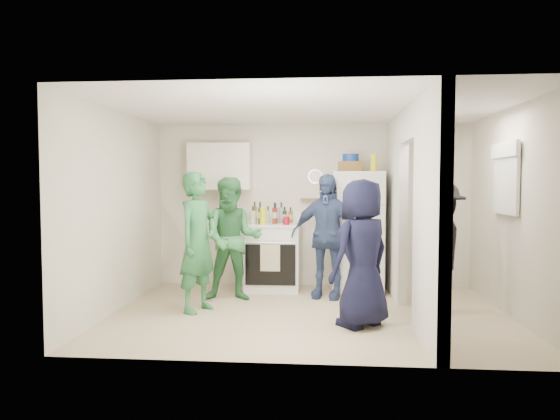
{
  "coord_description": "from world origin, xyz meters",
  "views": [
    {
      "loc": [
        0.14,
        -6.03,
        1.6
      ],
      "look_at": [
        -0.39,
        0.4,
        1.25
      ],
      "focal_mm": 32.0,
      "sensor_mm": 36.0,
      "label": 1
    }
  ],
  "objects_px": {
    "wicker_basket": "(351,167)",
    "yellow_cup_stack_top": "(374,163)",
    "person_navy": "(362,253)",
    "person_nook": "(439,247)",
    "fridge": "(357,232)",
    "blue_bowl": "(351,158)",
    "person_denim": "(326,236)",
    "stove": "(273,257)",
    "person_green_left": "(198,242)",
    "person_green_center": "(233,239)"
  },
  "relations": [
    {
      "from": "wicker_basket",
      "to": "yellow_cup_stack_top",
      "type": "distance_m",
      "value": 0.36
    },
    {
      "from": "person_navy",
      "to": "person_nook",
      "type": "bearing_deg",
      "value": 171.68
    },
    {
      "from": "fridge",
      "to": "blue_bowl",
      "type": "bearing_deg",
      "value": 153.43
    },
    {
      "from": "blue_bowl",
      "to": "person_denim",
      "type": "height_order",
      "value": "blue_bowl"
    },
    {
      "from": "person_navy",
      "to": "person_nook",
      "type": "relative_size",
      "value": 1.01
    },
    {
      "from": "stove",
      "to": "person_navy",
      "type": "distance_m",
      "value": 2.21
    },
    {
      "from": "yellow_cup_stack_top",
      "to": "person_navy",
      "type": "distance_m",
      "value": 2.04
    },
    {
      "from": "person_green_left",
      "to": "person_navy",
      "type": "height_order",
      "value": "person_green_left"
    },
    {
      "from": "fridge",
      "to": "blue_bowl",
      "type": "height_order",
      "value": "blue_bowl"
    },
    {
      "from": "wicker_basket",
      "to": "person_nook",
      "type": "xyz_separation_m",
      "value": [
        1.02,
        -1.18,
        -1.02
      ]
    },
    {
      "from": "wicker_basket",
      "to": "person_nook",
      "type": "distance_m",
      "value": 1.87
    },
    {
      "from": "stove",
      "to": "person_nook",
      "type": "height_order",
      "value": "person_nook"
    },
    {
      "from": "wicker_basket",
      "to": "yellow_cup_stack_top",
      "type": "relative_size",
      "value": 1.4
    },
    {
      "from": "stove",
      "to": "person_green_left",
      "type": "bearing_deg",
      "value": -120.78
    },
    {
      "from": "yellow_cup_stack_top",
      "to": "person_nook",
      "type": "bearing_deg",
      "value": -55.9
    },
    {
      "from": "stove",
      "to": "person_green_center",
      "type": "bearing_deg",
      "value": -123.79
    },
    {
      "from": "blue_bowl",
      "to": "yellow_cup_stack_top",
      "type": "relative_size",
      "value": 0.96
    },
    {
      "from": "person_denim",
      "to": "person_navy",
      "type": "distance_m",
      "value": 1.44
    },
    {
      "from": "wicker_basket",
      "to": "person_navy",
      "type": "xyz_separation_m",
      "value": [
        0.02,
        -1.86,
        -1.02
      ]
    },
    {
      "from": "person_green_left",
      "to": "person_nook",
      "type": "bearing_deg",
      "value": -62.22
    },
    {
      "from": "yellow_cup_stack_top",
      "to": "person_navy",
      "type": "relative_size",
      "value": 0.15
    },
    {
      "from": "person_green_left",
      "to": "person_denim",
      "type": "relative_size",
      "value": 1.01
    },
    {
      "from": "stove",
      "to": "person_green_left",
      "type": "xyz_separation_m",
      "value": [
        -0.8,
        -1.34,
        0.37
      ]
    },
    {
      "from": "wicker_basket",
      "to": "person_denim",
      "type": "distance_m",
      "value": 1.15
    },
    {
      "from": "blue_bowl",
      "to": "person_navy",
      "type": "bearing_deg",
      "value": -89.29
    },
    {
      "from": "wicker_basket",
      "to": "person_navy",
      "type": "bearing_deg",
      "value": -89.29
    },
    {
      "from": "stove",
      "to": "fridge",
      "type": "bearing_deg",
      "value": -1.37
    },
    {
      "from": "fridge",
      "to": "person_nook",
      "type": "xyz_separation_m",
      "value": [
        0.92,
        -1.13,
        -0.07
      ]
    },
    {
      "from": "person_navy",
      "to": "person_denim",
      "type": "bearing_deg",
      "value": -117.39
    },
    {
      "from": "wicker_basket",
      "to": "person_denim",
      "type": "bearing_deg",
      "value": -126.76
    },
    {
      "from": "stove",
      "to": "person_green_center",
      "type": "height_order",
      "value": "person_green_center"
    },
    {
      "from": "wicker_basket",
      "to": "person_green_center",
      "type": "xyz_separation_m",
      "value": [
        -1.63,
        -0.74,
        -1.0
      ]
    },
    {
      "from": "fridge",
      "to": "person_denim",
      "type": "xyz_separation_m",
      "value": [
        -0.46,
        -0.43,
        -0.02
      ]
    },
    {
      "from": "person_green_left",
      "to": "person_navy",
      "type": "xyz_separation_m",
      "value": [
        1.97,
        -0.5,
        -0.05
      ]
    },
    {
      "from": "wicker_basket",
      "to": "person_denim",
      "type": "relative_size",
      "value": 0.2
    },
    {
      "from": "fridge",
      "to": "person_denim",
      "type": "height_order",
      "value": "fridge"
    },
    {
      "from": "person_green_left",
      "to": "blue_bowl",
      "type": "bearing_deg",
      "value": -30.79
    },
    {
      "from": "yellow_cup_stack_top",
      "to": "person_green_left",
      "type": "xyz_separation_m",
      "value": [
        -2.27,
        -1.21,
        -1.02
      ]
    },
    {
      "from": "person_nook",
      "to": "person_navy",
      "type": "bearing_deg",
      "value": -33.29
    },
    {
      "from": "yellow_cup_stack_top",
      "to": "blue_bowl",
      "type": "bearing_deg",
      "value": 154.89
    },
    {
      "from": "yellow_cup_stack_top",
      "to": "person_denim",
      "type": "distance_m",
      "value": 1.27
    },
    {
      "from": "yellow_cup_stack_top",
      "to": "person_nook",
      "type": "height_order",
      "value": "yellow_cup_stack_top"
    },
    {
      "from": "person_navy",
      "to": "blue_bowl",
      "type": "bearing_deg",
      "value": -132.05
    },
    {
      "from": "fridge",
      "to": "yellow_cup_stack_top",
      "type": "bearing_deg",
      "value": -24.44
    },
    {
      "from": "yellow_cup_stack_top",
      "to": "person_nook",
      "type": "relative_size",
      "value": 0.15
    },
    {
      "from": "stove",
      "to": "person_green_left",
      "type": "relative_size",
      "value": 0.57
    },
    {
      "from": "yellow_cup_stack_top",
      "to": "person_green_center",
      "type": "relative_size",
      "value": 0.15
    },
    {
      "from": "wicker_basket",
      "to": "person_denim",
      "type": "xyz_separation_m",
      "value": [
        -0.36,
        -0.48,
        -0.98
      ]
    },
    {
      "from": "person_green_center",
      "to": "person_green_left",
      "type": "bearing_deg",
      "value": -122.36
    },
    {
      "from": "stove",
      "to": "person_denim",
      "type": "bearing_deg",
      "value": -30.02
    }
  ]
}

